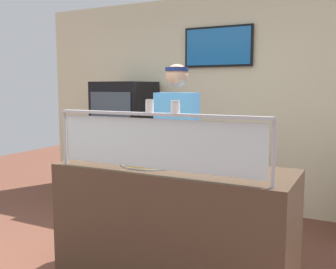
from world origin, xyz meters
The scene contains 10 objects.
ground_plane centered at (0.90, 1.00, 0.00)m, with size 12.00×12.00×0.00m, color brown.
shop_rear_unit centered at (0.90, 2.49, 1.36)m, with size 6.21×0.13×2.70m.
serving_counter centered at (0.90, 0.35, 0.47)m, with size 1.81×0.70×0.95m, color #4C3828.
sneeze_guard centered at (0.90, 0.06, 1.22)m, with size 1.63×0.06×0.43m.
pizza_tray centered at (0.72, 0.34, 0.97)m, with size 0.49×0.49×0.04m.
pizza_server centered at (0.74, 0.32, 0.99)m, with size 0.07×0.28×0.01m, color #ADAFB7.
parmesan_shaker centered at (0.86, 0.06, 1.42)m, with size 0.06×0.06×0.09m.
pepper_flake_shaker centered at (1.06, 0.06, 1.42)m, with size 0.06×0.06×0.09m.
worker_figure centered at (0.63, 0.97, 1.01)m, with size 0.41×0.50×1.76m.
drink_fridge centered at (-0.66, 2.05, 0.81)m, with size 0.70×0.65×1.62m.
Camera 1 is at (2.18, -2.23, 1.55)m, focal length 41.20 mm.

